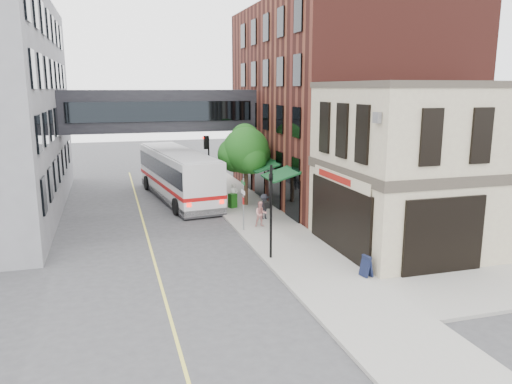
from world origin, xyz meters
TOP-DOWN VIEW (x-y plane):
  - ground at (0.00, 0.00)m, footprint 120.00×120.00m
  - sidewalk_main at (2.00, 14.00)m, footprint 4.00×60.00m
  - corner_building at (8.97, 2.00)m, footprint 10.19×8.12m
  - brick_building at (9.98, 15.00)m, footprint 13.76×18.00m
  - skyway_bridge at (-3.00, 18.00)m, footprint 14.00×3.18m
  - traffic_signal_near at (0.37, 2.00)m, footprint 0.44×0.22m
  - traffic_signal_far at (0.26, 17.00)m, footprint 0.53×0.28m
  - street_sign_pole at (0.39, 7.00)m, footprint 0.08×0.75m
  - street_tree at (2.19, 13.22)m, footprint 3.80×3.20m
  - lane_marking at (-5.00, 10.00)m, footprint 0.12×40.00m
  - bus at (-1.99, 16.94)m, footprint 4.58×13.35m
  - pedestrian_a at (1.22, 12.66)m, footprint 0.65×0.50m
  - pedestrian_b at (1.55, 7.38)m, footprint 0.79×0.65m
  - pedestrian_c at (2.26, 8.98)m, footprint 1.02×0.59m
  - newspaper_box at (1.09, 12.41)m, footprint 0.61×0.58m
  - sandwich_board at (3.60, -1.50)m, footprint 0.44×0.58m

SIDE VIEW (x-z plane):
  - ground at x=0.00m, z-range 0.00..0.00m
  - lane_marking at x=-5.00m, z-range 0.00..0.01m
  - sidewalk_main at x=2.00m, z-range 0.00..0.15m
  - sandwich_board at x=3.60m, z-range 0.15..1.09m
  - newspaper_box at x=1.09m, z-range 0.15..1.12m
  - pedestrian_b at x=1.55m, z-range 0.15..1.65m
  - pedestrian_c at x=2.26m, z-range 0.15..1.73m
  - pedestrian_a at x=1.22m, z-range 0.15..1.76m
  - street_sign_pole at x=0.39m, z-range 0.43..3.43m
  - bus at x=-1.99m, z-range 0.21..3.73m
  - traffic_signal_near at x=0.37m, z-range 0.68..5.28m
  - traffic_signal_far at x=0.26m, z-range 1.09..5.59m
  - street_tree at x=2.19m, z-range 1.11..6.71m
  - corner_building at x=8.97m, z-range -0.01..8.44m
  - skyway_bridge at x=-3.00m, z-range 5.00..8.00m
  - brick_building at x=9.98m, z-range -0.01..13.99m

